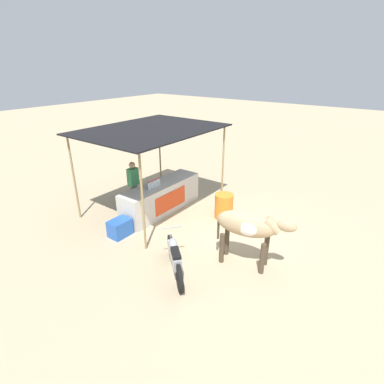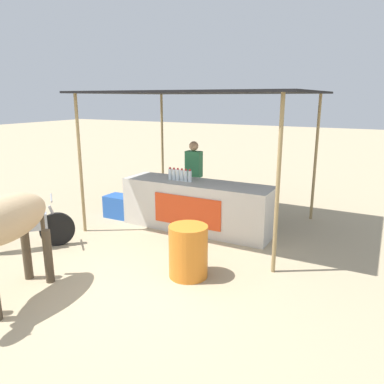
{
  "view_description": "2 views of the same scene",
  "coord_description": "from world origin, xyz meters",
  "px_view_note": "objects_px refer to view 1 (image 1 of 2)",
  "views": [
    {
      "loc": [
        -6.47,
        -3.86,
        4.49
      ],
      "look_at": [
        0.42,
        1.27,
        0.76
      ],
      "focal_mm": 28.0,
      "sensor_mm": 36.0,
      "label": 1
    },
    {
      "loc": [
        3.25,
        -4.09,
        2.56
      ],
      "look_at": [
        0.31,
        1.42,
        0.97
      ],
      "focal_mm": 35.0,
      "sensor_mm": 36.0,
      "label": 2
    }
  ],
  "objects_px": {
    "water_barrel": "(224,206)",
    "motorcycle_parked": "(174,256)",
    "stall_counter": "(161,197)",
    "cooler_box": "(120,228)",
    "vendor_behind_counter": "(134,186)",
    "cow": "(248,226)"
  },
  "relations": [
    {
      "from": "water_barrel",
      "to": "motorcycle_parked",
      "type": "relative_size",
      "value": 0.55
    },
    {
      "from": "cooler_box",
      "to": "cow",
      "type": "bearing_deg",
      "value": -74.69
    },
    {
      "from": "stall_counter",
      "to": "vendor_behind_counter",
      "type": "distance_m",
      "value": 0.96
    },
    {
      "from": "stall_counter",
      "to": "vendor_behind_counter",
      "type": "xyz_separation_m",
      "value": [
        -0.46,
        0.75,
        0.37
      ]
    },
    {
      "from": "motorcycle_parked",
      "to": "water_barrel",
      "type": "bearing_deg",
      "value": 9.29
    },
    {
      "from": "vendor_behind_counter",
      "to": "cooler_box",
      "type": "xyz_separation_m",
      "value": [
        -1.38,
        -0.85,
        -0.61
      ]
    },
    {
      "from": "water_barrel",
      "to": "motorcycle_parked",
      "type": "height_order",
      "value": "motorcycle_parked"
    },
    {
      "from": "water_barrel",
      "to": "motorcycle_parked",
      "type": "distance_m",
      "value": 3.02
    },
    {
      "from": "cow",
      "to": "cooler_box",
      "type": "bearing_deg",
      "value": 105.31
    },
    {
      "from": "motorcycle_parked",
      "to": "cooler_box",
      "type": "bearing_deg",
      "value": 82.05
    },
    {
      "from": "stall_counter",
      "to": "cow",
      "type": "height_order",
      "value": "cow"
    },
    {
      "from": "cow",
      "to": "motorcycle_parked",
      "type": "xyz_separation_m",
      "value": [
        -1.25,
        1.18,
        -0.61
      ]
    },
    {
      "from": "stall_counter",
      "to": "water_barrel",
      "type": "relative_size",
      "value": 3.86
    },
    {
      "from": "water_barrel",
      "to": "motorcycle_parked",
      "type": "bearing_deg",
      "value": -170.71
    },
    {
      "from": "vendor_behind_counter",
      "to": "water_barrel",
      "type": "distance_m",
      "value": 2.95
    },
    {
      "from": "vendor_behind_counter",
      "to": "motorcycle_parked",
      "type": "xyz_separation_m",
      "value": [
        -1.7,
        -3.1,
        -0.42
      ]
    },
    {
      "from": "stall_counter",
      "to": "cooler_box",
      "type": "bearing_deg",
      "value": -176.99
    },
    {
      "from": "water_barrel",
      "to": "vendor_behind_counter",
      "type": "bearing_deg",
      "value": 116.24
    },
    {
      "from": "cooler_box",
      "to": "water_barrel",
      "type": "height_order",
      "value": "water_barrel"
    },
    {
      "from": "cooler_box",
      "to": "water_barrel",
      "type": "bearing_deg",
      "value": -33.44
    },
    {
      "from": "vendor_behind_counter",
      "to": "motorcycle_parked",
      "type": "distance_m",
      "value": 3.56
    },
    {
      "from": "vendor_behind_counter",
      "to": "water_barrel",
      "type": "xyz_separation_m",
      "value": [
        1.29,
        -2.61,
        -0.46
      ]
    }
  ]
}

